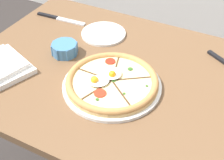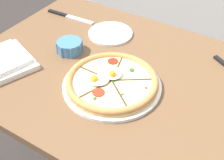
# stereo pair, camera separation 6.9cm
# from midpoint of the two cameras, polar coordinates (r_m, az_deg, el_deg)

# --- Properties ---
(dining_table) EXTENTS (1.25, 0.80, 0.77)m
(dining_table) POSITION_cam_midpoint_polar(r_m,az_deg,el_deg) (1.16, 5.97, -4.37)
(dining_table) COLOR brown
(dining_table) RESTS_ON ground_plane
(pizza) EXTENTS (0.33, 0.33, 0.06)m
(pizza) POSITION_cam_midpoint_polar(r_m,az_deg,el_deg) (1.04, 1.86, -0.47)
(pizza) COLOR white
(pizza) RESTS_ON dining_table
(ramekin_bowl) EXTENTS (0.10, 0.10, 0.05)m
(ramekin_bowl) POSITION_cam_midpoint_polar(r_m,az_deg,el_deg) (1.20, -6.15, 6.11)
(ramekin_bowl) COLOR teal
(ramekin_bowl) RESTS_ON dining_table
(napkin_folded) EXTENTS (0.26, 0.24, 0.04)m
(napkin_folded) POSITION_cam_midpoint_polar(r_m,az_deg,el_deg) (1.19, -17.47, 3.36)
(napkin_folded) COLOR silver
(napkin_folded) RESTS_ON dining_table
(knife_spare) EXTENTS (0.24, 0.03, 0.01)m
(knife_spare) POSITION_cam_midpoint_polar(r_m,az_deg,el_deg) (1.44, -6.40, 11.41)
(knife_spare) COLOR silver
(knife_spare) RESTS_ON dining_table
(side_saucer) EXTENTS (0.18, 0.18, 0.01)m
(side_saucer) POSITION_cam_midpoint_polar(r_m,az_deg,el_deg) (1.31, 1.23, 8.47)
(side_saucer) COLOR white
(side_saucer) RESTS_ON dining_table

